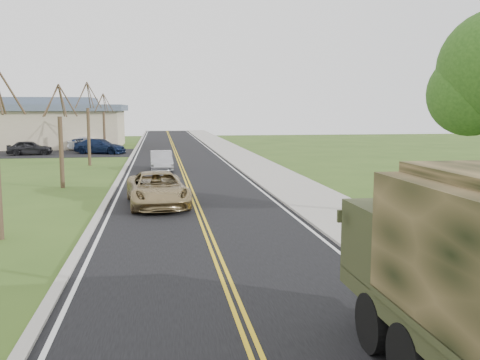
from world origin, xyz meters
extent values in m
cube|color=black|center=(0.00, 40.00, 0.01)|extent=(8.00, 120.00, 0.01)
cube|color=#9E998E|center=(4.15, 40.00, 0.06)|extent=(0.30, 120.00, 0.12)
cube|color=#9E998E|center=(5.90, 40.00, 0.05)|extent=(3.20, 120.00, 0.10)
cube|color=#9E998E|center=(-4.15, 40.00, 0.05)|extent=(0.30, 120.00, 0.10)
sphere|color=#1F4513|center=(10.20, 10.50, 4.95)|extent=(3.24, 3.24, 3.24)
cylinder|color=#38281C|center=(-6.52, 10.13, 5.13)|extent=(1.01, 0.33, 1.90)
cylinder|color=#38281C|center=(-7.00, 22.00, 1.98)|extent=(0.24, 0.24, 3.96)
cylinder|color=#38281C|center=(-6.55, 22.12, 4.83)|extent=(0.96, 0.32, 1.79)
cylinder|color=#38281C|center=(-6.97, 22.58, 4.76)|extent=(0.12, 1.22, 1.65)
cylinder|color=#38281C|center=(-7.43, 22.17, 4.83)|extent=(0.93, 0.41, 1.79)
cylinder|color=#38281C|center=(-7.37, 21.55, 4.76)|extent=(0.75, 0.99, 1.67)
cylinder|color=#38281C|center=(-6.75, 21.61, 4.83)|extent=(0.55, 0.85, 1.80)
cylinder|color=#38281C|center=(-7.00, 34.00, 2.22)|extent=(0.24, 0.24, 4.44)
cylinder|color=#38281C|center=(-6.50, 34.13, 5.42)|extent=(1.07, 0.35, 2.00)
cylinder|color=#38281C|center=(-6.97, 34.65, 5.34)|extent=(0.13, 1.36, 1.84)
cylinder|color=#38281C|center=(-7.49, 34.19, 5.42)|extent=(1.03, 0.46, 2.00)
cylinder|color=#38281C|center=(-7.41, 33.49, 5.34)|extent=(0.83, 1.10, 1.87)
cylinder|color=#38281C|center=(-6.72, 33.56, 5.42)|extent=(0.61, 0.95, 2.01)
cylinder|color=#38281C|center=(-7.00, 46.00, 2.04)|extent=(0.24, 0.24, 4.08)
cylinder|color=#38281C|center=(-6.54, 46.12, 4.98)|extent=(0.99, 0.33, 1.84)
cylinder|color=#38281C|center=(-6.97, 46.60, 4.91)|extent=(0.13, 1.25, 1.69)
cylinder|color=#38281C|center=(-7.45, 46.17, 4.98)|extent=(0.95, 0.42, 1.85)
cylinder|color=#38281C|center=(-7.38, 45.53, 4.91)|extent=(0.77, 1.02, 1.72)
cylinder|color=#38281C|center=(-6.74, 45.60, 4.98)|extent=(0.57, 0.88, 1.85)
cube|color=tan|center=(-16.00, 56.00, 2.10)|extent=(20.00, 12.00, 4.20)
cube|color=#475466|center=(-16.00, 56.00, 4.50)|extent=(21.00, 13.00, 0.70)
cube|color=#475466|center=(-16.00, 56.00, 5.20)|extent=(14.00, 8.00, 0.90)
cube|color=black|center=(-10.00, 46.00, 0.01)|extent=(18.00, 10.00, 0.02)
cylinder|color=black|center=(2.16, -1.30, 0.54)|extent=(0.35, 1.09, 1.09)
cylinder|color=black|center=(2.16, 0.08, 0.54)|extent=(0.35, 1.09, 1.09)
cube|color=#32371E|center=(3.19, 0.63, 1.88)|extent=(2.38, 1.89, 1.39)
cube|color=black|center=(3.19, 1.52, 2.08)|extent=(2.18, 0.08, 0.69)
imported|color=#998356|center=(-1.75, 15.54, 0.77)|extent=(3.07, 5.76, 1.54)
imported|color=#A8A9AD|center=(-1.50, 29.56, 0.71)|extent=(1.63, 4.34, 1.41)
imported|color=black|center=(-13.84, 44.60, 0.70)|extent=(4.30, 2.15, 1.41)
imported|color=#9F9EA3|center=(-9.08, 50.00, 0.72)|extent=(4.59, 2.33, 1.44)
imported|color=#0E1935|center=(-7.36, 45.20, 0.74)|extent=(5.49, 3.66, 1.48)
camera|label=1|loc=(-1.63, -8.65, 4.38)|focal=40.00mm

